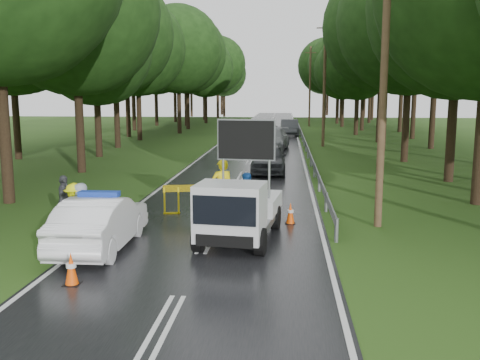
# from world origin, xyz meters

# --- Properties ---
(ground) EXTENTS (160.00, 160.00, 0.00)m
(ground) POSITION_xyz_m (0.00, 0.00, 0.00)
(ground) COLOR #224112
(ground) RESTS_ON ground
(road) EXTENTS (7.00, 140.00, 0.02)m
(road) POSITION_xyz_m (0.00, 30.00, 0.01)
(road) COLOR black
(road) RESTS_ON ground
(guardrail) EXTENTS (0.12, 60.06, 0.70)m
(guardrail) POSITION_xyz_m (3.70, 29.67, 0.55)
(guardrail) COLOR gray
(guardrail) RESTS_ON ground
(utility_pole_near) EXTENTS (1.40, 0.24, 10.00)m
(utility_pole_near) POSITION_xyz_m (5.20, 2.00, 5.06)
(utility_pole_near) COLOR #493622
(utility_pole_near) RESTS_ON ground
(utility_pole_mid) EXTENTS (1.40, 0.24, 10.00)m
(utility_pole_mid) POSITION_xyz_m (5.20, 28.00, 5.06)
(utility_pole_mid) COLOR #493622
(utility_pole_mid) RESTS_ON ground
(utility_pole_far) EXTENTS (1.40, 0.24, 10.00)m
(utility_pole_far) POSITION_xyz_m (5.20, 54.00, 5.06)
(utility_pole_far) COLOR #493622
(utility_pole_far) RESTS_ON ground
(police_sedan) EXTENTS (1.60, 4.45, 1.61)m
(police_sedan) POSITION_xyz_m (-2.80, -1.22, 0.73)
(police_sedan) COLOR white
(police_sedan) RESTS_ON ground
(work_truck) EXTENTS (2.39, 4.48, 3.42)m
(work_truck) POSITION_xyz_m (0.90, -0.15, 0.93)
(work_truck) COLOR gray
(work_truck) RESTS_ON ground
(barrier) EXTENTS (2.50, 0.55, 1.05)m
(barrier) POSITION_xyz_m (-0.80, 3.31, 0.79)
(barrier) COLOR #D6C00B
(barrier) RESTS_ON ground
(officer) EXTENTS (0.85, 0.70, 2.01)m
(officer) POSITION_xyz_m (0.07, 2.85, 1.00)
(officer) COLOR yellow
(officer) RESTS_ON ground
(civilian) EXTENTS (0.82, 0.66, 1.58)m
(civilian) POSITION_xyz_m (0.96, 2.70, 0.79)
(civilian) COLOR #184C9F
(civilian) RESTS_ON ground
(bystander_left) EXTENTS (0.88, 1.17, 1.61)m
(bystander_left) POSITION_xyz_m (-4.00, 0.00, 0.81)
(bystander_left) COLOR #F3FA0D
(bystander_left) RESTS_ON ground
(bystander_mid) EXTENTS (0.59, 1.03, 1.64)m
(bystander_mid) POSITION_xyz_m (-4.86, 1.25, 0.82)
(bystander_mid) COLOR #43454B
(bystander_mid) RESTS_ON ground
(bystander_right) EXTENTS (0.87, 0.65, 1.62)m
(bystander_right) POSITION_xyz_m (-3.80, -0.02, 0.81)
(bystander_right) COLOR #8B94A7
(bystander_right) RESTS_ON ground
(queue_car_first) EXTENTS (1.87, 4.53, 1.54)m
(queue_car_first) POSITION_xyz_m (1.31, 13.41, 0.77)
(queue_car_first) COLOR #383B3F
(queue_car_first) RESTS_ON ground
(queue_car_second) EXTENTS (2.91, 5.85, 1.63)m
(queue_car_second) POSITION_xyz_m (1.17, 24.95, 0.82)
(queue_car_second) COLOR #929599
(queue_car_second) RESTS_ON ground
(queue_car_third) EXTENTS (2.85, 5.23, 1.39)m
(queue_car_third) POSITION_xyz_m (0.80, 32.89, 0.70)
(queue_car_third) COLOR black
(queue_car_third) RESTS_ON ground
(queue_car_fourth) EXTENTS (1.87, 4.92, 1.60)m
(queue_car_fourth) POSITION_xyz_m (2.60, 38.89, 0.80)
(queue_car_fourth) COLOR #404348
(queue_car_fourth) RESTS_ON ground
(cone_near_left) EXTENTS (0.36, 0.36, 0.76)m
(cone_near_left) POSITION_xyz_m (-2.50, -4.00, 0.37)
(cone_near_left) COLOR black
(cone_near_left) RESTS_ON ground
(cone_center) EXTENTS (0.39, 0.39, 0.82)m
(cone_center) POSITION_xyz_m (-0.17, 1.21, 0.40)
(cone_center) COLOR black
(cone_center) RESTS_ON ground
(cone_far) EXTENTS (0.34, 0.34, 0.71)m
(cone_far) POSITION_xyz_m (0.09, 4.57, 0.34)
(cone_far) COLOR black
(cone_far) RESTS_ON ground
(cone_left_mid) EXTENTS (0.31, 0.31, 0.66)m
(cone_left_mid) POSITION_xyz_m (-3.40, 0.50, 0.32)
(cone_left_mid) COLOR black
(cone_left_mid) RESTS_ON ground
(cone_right) EXTENTS (0.34, 0.34, 0.72)m
(cone_right) POSITION_xyz_m (2.40, 2.05, 0.35)
(cone_right) COLOR black
(cone_right) RESTS_ON ground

